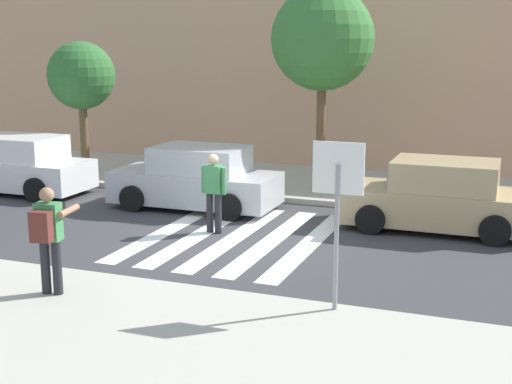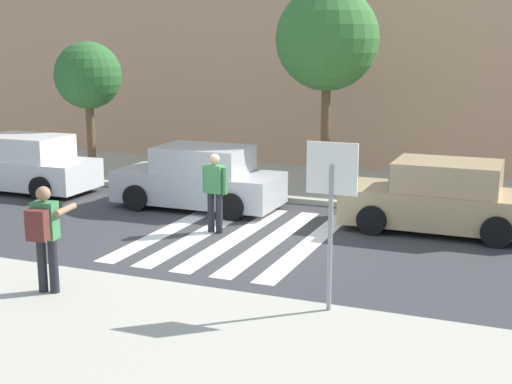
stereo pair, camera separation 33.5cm
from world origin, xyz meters
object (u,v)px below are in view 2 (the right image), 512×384
at_px(pedestrian_crossing, 215,188).
at_px(parked_car_white, 24,165).
at_px(stop_sign, 332,189).
at_px(photographer_with_backpack, 45,230).
at_px(parked_car_silver, 200,179).
at_px(street_tree_west, 88,76).
at_px(street_tree_center, 327,40).
at_px(parked_car_tan, 441,199).

distance_m(pedestrian_crossing, parked_car_white, 7.01).
height_order(stop_sign, photographer_with_backpack, stop_sign).
distance_m(stop_sign, parked_car_silver, 7.70).
bearing_deg(street_tree_west, parked_car_silver, -25.06).
distance_m(stop_sign, street_tree_west, 12.56).
bearing_deg(parked_car_silver, street_tree_center, 47.88).
relative_size(stop_sign, parked_car_white, 0.62).
relative_size(parked_car_white, street_tree_center, 0.77).
xyz_separation_m(street_tree_west, street_tree_center, (7.10, 0.46, 1.05)).
height_order(parked_car_tan, street_tree_center, street_tree_center).
distance_m(parked_car_white, street_tree_west, 3.27).
bearing_deg(stop_sign, photographer_with_backpack, -167.42).
xyz_separation_m(parked_car_silver, street_tree_center, (2.40, 2.66, 3.37)).
distance_m(parked_car_white, parked_car_silver, 5.38).
bearing_deg(street_tree_west, street_tree_center, 3.73).
bearing_deg(parked_car_white, street_tree_center, 18.85).
height_order(stop_sign, parked_car_silver, stop_sign).
distance_m(parked_car_silver, parked_car_tan, 5.83).
distance_m(photographer_with_backpack, parked_car_tan, 8.48).
height_order(photographer_with_backpack, street_tree_center, street_tree_center).
relative_size(parked_car_silver, street_tree_center, 0.77).
distance_m(pedestrian_crossing, street_tree_center, 5.67).
bearing_deg(photographer_with_backpack, parked_car_silver, 95.45).
xyz_separation_m(parked_car_silver, street_tree_west, (-4.69, 2.19, 2.32)).
bearing_deg(street_tree_center, photographer_with_backpack, -100.69).
bearing_deg(street_tree_west, photographer_with_backpack, -59.03).
bearing_deg(parked_car_tan, street_tree_center, 142.22).
bearing_deg(stop_sign, street_tree_center, 107.25).
relative_size(stop_sign, street_tree_center, 0.47).
height_order(stop_sign, pedestrian_crossing, stop_sign).
height_order(parked_car_white, parked_car_tan, same).
distance_m(stop_sign, pedestrian_crossing, 5.35).
xyz_separation_m(photographer_with_backpack, parked_car_silver, (-0.64, 6.69, -0.44)).
xyz_separation_m(pedestrian_crossing, parked_car_silver, (-1.34, 1.95, -0.25)).
bearing_deg(parked_car_white, stop_sign, -28.83).
height_order(pedestrian_crossing, street_tree_center, street_tree_center).
xyz_separation_m(stop_sign, parked_car_tan, (0.83, 5.72, -1.25)).
distance_m(parked_car_tan, street_tree_west, 11.00).
xyz_separation_m(stop_sign, street_tree_center, (-2.60, 8.37, 2.12)).
xyz_separation_m(parked_car_white, street_tree_west, (0.69, 2.19, 2.32)).
relative_size(parked_car_tan, street_tree_center, 0.77).
bearing_deg(pedestrian_crossing, street_tree_west, 145.51).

